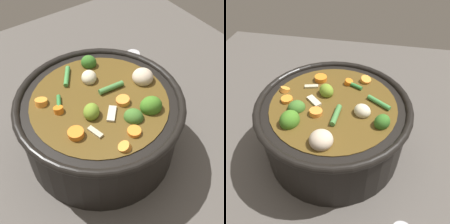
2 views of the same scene
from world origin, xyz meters
The scene contains 2 objects.
ground_plane centered at (0.00, 0.00, 0.00)m, with size 1.10×1.10×0.00m, color #514C47.
cooking_pot centered at (0.00, 0.00, 0.07)m, with size 0.33×0.33×0.16m.
Camera 2 is at (-0.36, -0.08, 0.46)m, focal length 37.93 mm.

